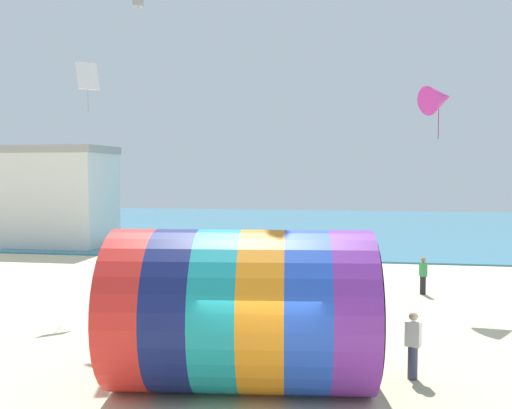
% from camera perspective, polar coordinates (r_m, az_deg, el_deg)
% --- Properties ---
extents(ground_plane, '(120.00, 120.00, 0.00)m').
position_cam_1_polar(ground_plane, '(13.01, 0.82, -19.74)').
color(ground_plane, beige).
extents(sea, '(120.00, 40.00, 0.10)m').
position_cam_1_polar(sea, '(52.10, 7.49, -2.18)').
color(sea, teal).
rests_on(sea, ground).
extents(giant_inflatable_tube, '(6.37, 4.38, 3.75)m').
position_cam_1_polar(giant_inflatable_tube, '(13.49, -1.32, -10.48)').
color(giant_inflatable_tube, red).
rests_on(giant_inflatable_tube, ground).
extents(kite_handler, '(0.42, 0.34, 1.67)m').
position_cam_1_polar(kite_handler, '(14.87, 15.42, -13.37)').
color(kite_handler, '#383D56').
rests_on(kite_handler, ground).
extents(kite_magenta_delta, '(1.82, 1.76, 2.30)m').
position_cam_1_polar(kite_magenta_delta, '(24.29, 17.82, 10.05)').
color(kite_magenta_delta, '#D1339E').
extents(kite_white_diamond, '(0.96, 0.91, 2.05)m').
position_cam_1_polar(kite_white_diamond, '(24.57, -16.49, 12.18)').
color(kite_white_diamond, white).
extents(bystander_near_water, '(0.42, 0.37, 1.67)m').
position_cam_1_polar(bystander_near_water, '(24.80, -14.32, -6.59)').
color(bystander_near_water, black).
rests_on(bystander_near_water, ground).
extents(bystander_mid_beach, '(0.31, 0.41, 1.54)m').
position_cam_1_polar(bystander_mid_beach, '(24.69, 16.36, -6.84)').
color(bystander_mid_beach, black).
rests_on(bystander_mid_beach, ground).
extents(promenade_building, '(12.12, 5.02, 6.74)m').
position_cam_1_polar(promenade_building, '(41.91, -22.26, 0.80)').
color(promenade_building, silver).
rests_on(promenade_building, ground).
extents(beach_flag, '(0.47, 0.36, 2.42)m').
position_cam_1_polar(beach_flag, '(17.28, -13.72, -6.58)').
color(beach_flag, silver).
rests_on(beach_flag, ground).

